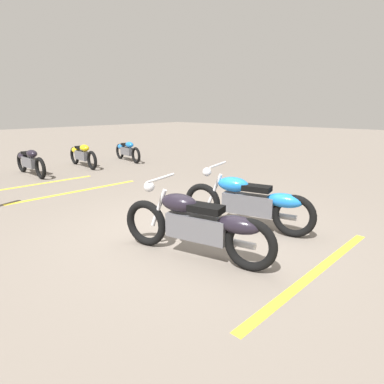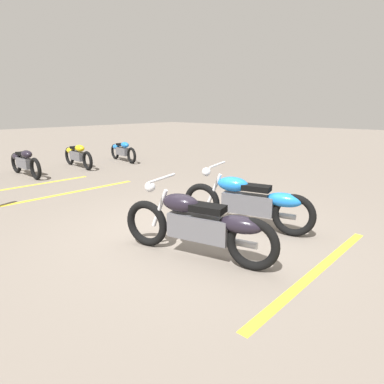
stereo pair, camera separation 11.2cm
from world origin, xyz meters
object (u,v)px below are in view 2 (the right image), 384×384
Objects in this scene: motorcycle_bright_foreground at (248,201)px; motorcycle_row_center at (24,162)px; motorcycle_row_far_left at (122,150)px; motorcycle_row_left at (77,155)px; motorcycle_dark_foreground at (199,224)px.

motorcycle_bright_foreground is 1.07× the size of motorcycle_row_center.
motorcycle_row_left is at bearing -81.82° from motorcycle_row_far_left.
motorcycle_bright_foreground is 1.00× the size of motorcycle_dark_foreground.
motorcycle_row_far_left is 3.56m from motorcycle_row_center.
motorcycle_bright_foreground is 7.20m from motorcycle_row_center.
motorcycle_row_far_left is (7.36, -4.34, -0.06)m from motorcycle_dark_foreground.
motorcycle_row_left is at bearing -32.02° from motorcycle_dark_foreground.
motorcycle_row_far_left is at bearing 93.81° from motorcycle_row_left.
motorcycle_dark_foreground is at bearing -19.47° from motorcycle_row_far_left.
motorcycle_bright_foreground is 7.85m from motorcycle_row_far_left.
motorcycle_dark_foreground reaches higher than motorcycle_row_far_left.
motorcycle_dark_foreground is at bearing -4.07° from motorcycle_row_center.
motorcycle_dark_foreground is 1.08× the size of motorcycle_row_left.
motorcycle_bright_foreground is at bearing -11.25° from motorcycle_row_far_left.
motorcycle_bright_foreground reaches higher than motorcycle_row_left.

